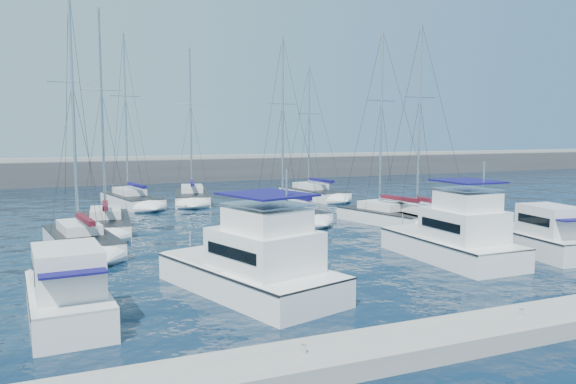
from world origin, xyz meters
name	(u,v)px	position (x,y,z in m)	size (l,w,h in m)	color
ground	(355,263)	(0.00, 0.00, 0.00)	(220.00, 220.00, 0.00)	black
breakwater	(163,174)	(0.00, 52.00, 1.05)	(160.00, 6.00, 4.45)	#424244
dock	(521,325)	(0.00, -11.00, 0.30)	(40.00, 2.20, 0.60)	gray
dock_cleat_near_port	(304,349)	(-8.00, -11.00, 0.72)	(0.16, 0.16, 0.25)	silver
dock_cleat_centre	(521,313)	(0.00, -11.00, 0.72)	(0.16, 0.16, 0.25)	silver
motor_yacht_port_outer	(68,296)	(-13.87, -3.81, 0.94)	(2.97, 6.61, 3.20)	silver
motor_yacht_port_inner	(254,267)	(-6.62, -3.13, 1.13)	(6.22, 9.52, 4.69)	white
motor_yacht_stbd_inner	(455,239)	(5.09, -1.54, 1.13)	(3.54, 8.07, 4.69)	white
motor_yacht_stbd_outer	(542,238)	(10.34, -2.34, 0.94)	(3.24, 6.57, 3.20)	silver
sailboat_mid_a	(81,241)	(-12.77, 9.07, 0.53)	(4.16, 8.75, 15.24)	white
sailboat_mid_b	(106,224)	(-10.90, 14.65, 0.53)	(3.78, 8.52, 15.25)	silver
sailboat_mid_c	(288,214)	(2.13, 13.83, 0.53)	(4.42, 7.50, 14.05)	white
sailboat_mid_d	(387,216)	(8.55, 10.23, 0.52)	(4.85, 8.13, 14.39)	silver
sailboat_mid_e	(424,219)	(10.07, 7.79, 0.52)	(3.19, 8.39, 14.65)	white
sailboat_back_a	(131,200)	(-7.43, 28.07, 0.52)	(4.75, 9.89, 16.01)	white
sailboat_back_b	(192,197)	(-1.71, 28.24, 0.51)	(5.08, 9.63, 15.03)	silver
sailboat_back_c	(313,194)	(10.17, 26.09, 0.51)	(4.25, 9.03, 13.59)	white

